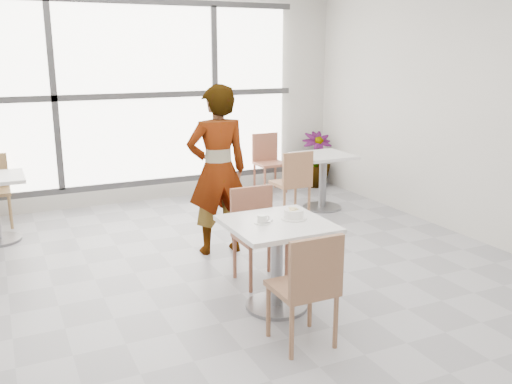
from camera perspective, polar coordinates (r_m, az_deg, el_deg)
name	(u,v)px	position (r m, az deg, el deg)	size (l,w,h in m)	color
floor	(242,293)	(5.01, -1.49, -10.36)	(7.00, 7.00, 0.00)	#9E9EA5
wall_back	(138,95)	(7.91, -12.04, 9.71)	(6.00, 6.00, 0.00)	silver
wall_right	(503,109)	(6.41, 24.00, 7.79)	(7.00, 7.00, 0.00)	silver
window	(139,95)	(7.85, -11.92, 9.68)	(4.60, 0.07, 2.52)	white
main_table	(277,248)	(4.57, 2.17, -5.82)	(0.80, 0.80, 0.75)	white
chair_near	(308,283)	(3.99, 5.35, -9.28)	(0.42, 0.42, 0.87)	#926549
chair_far	(256,228)	(5.15, 0.04, -3.70)	(0.42, 0.42, 0.87)	#935841
oatmeal_bowl	(294,214)	(4.56, 3.90, -2.26)	(0.21, 0.21, 0.09)	white
coffee_cup	(263,220)	(4.45, 0.68, -2.85)	(0.16, 0.13, 0.07)	white
person	(218,171)	(5.77, -3.96, 2.21)	(0.65, 0.42, 1.77)	black
bg_table_right	(323,173)	(7.54, 6.88, 1.91)	(0.70, 0.70, 0.75)	silver
bg_chair_right_near	(293,179)	(7.08, 3.87, 1.29)	(0.42, 0.42, 0.87)	#A3704C
bg_chair_right_far	(268,158)	(8.49, 1.23, 3.49)	(0.42, 0.42, 0.87)	#A36048
plant_right	(316,159)	(8.81, 6.15, 3.34)	(0.48, 0.48, 0.86)	#517F3B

